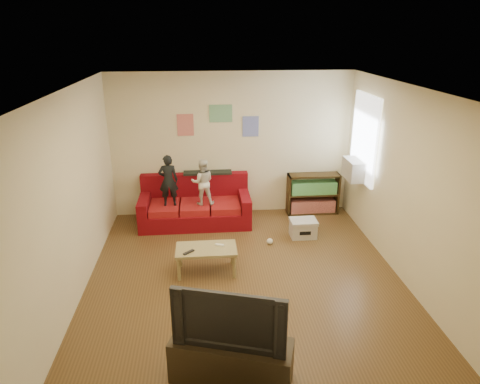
{
  "coord_description": "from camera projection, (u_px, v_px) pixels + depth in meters",
  "views": [
    {
      "loc": [
        -0.55,
        -5.3,
        3.39
      ],
      "look_at": [
        0.0,
        0.8,
        1.05
      ],
      "focal_mm": 32.0,
      "sensor_mm": 36.0,
      "label": 1
    }
  ],
  "objects": [
    {
      "name": "ac_unit",
      "position": [
        354.0,
        169.0,
        7.51
      ],
      "size": [
        0.28,
        0.55,
        0.35
      ],
      "primitive_type": "cube",
      "color": "#B7B2A3",
      "rests_on": "window"
    },
    {
      "name": "child_a",
      "position": [
        168.0,
        181.0,
        7.54
      ],
      "size": [
        0.35,
        0.24,
        0.94
      ],
      "primitive_type": "imported",
      "rotation": [
        0.0,
        0.0,
        3.18
      ],
      "color": "black",
      "rests_on": "sofa"
    },
    {
      "name": "room_shell",
      "position": [
        245.0,
        192.0,
        5.7
      ],
      "size": [
        4.52,
        5.02,
        2.72
      ],
      "color": "brown",
      "rests_on": "ground"
    },
    {
      "name": "remote",
      "position": [
        189.0,
        252.0,
        6.1
      ],
      "size": [
        0.16,
        0.15,
        0.02
      ],
      "primitive_type": "cube",
      "rotation": [
        0.0,
        0.0,
        0.73
      ],
      "color": "black",
      "rests_on": "coffee_table"
    },
    {
      "name": "tv_stand",
      "position": [
        231.0,
        360.0,
        4.35
      ],
      "size": [
        1.3,
        0.77,
        0.46
      ],
      "primitive_type": "cube",
      "rotation": [
        0.0,
        0.0,
        -0.31
      ],
      "color": "#352B1C",
      "rests_on": "ground"
    },
    {
      "name": "window",
      "position": [
        364.0,
        138.0,
        7.32
      ],
      "size": [
        0.04,
        1.08,
        1.48
      ],
      "primitive_type": "cube",
      "color": "white",
      "rests_on": "room_shell"
    },
    {
      "name": "artwork_center",
      "position": [
        221.0,
        113.0,
        7.78
      ],
      "size": [
        0.42,
        0.01,
        0.32
      ],
      "primitive_type": "cube",
      "color": "#72B27F",
      "rests_on": "room_shell"
    },
    {
      "name": "sofa",
      "position": [
        195.0,
        207.0,
        7.94
      ],
      "size": [
        2.01,
        0.92,
        0.88
      ],
      "color": "maroon",
      "rests_on": "ground"
    },
    {
      "name": "artwork_right",
      "position": [
        251.0,
        126.0,
        7.92
      ],
      "size": [
        0.3,
        0.01,
        0.38
      ],
      "primitive_type": "cube",
      "color": "#727FCC",
      "rests_on": "room_shell"
    },
    {
      "name": "coffee_table",
      "position": [
        206.0,
        251.0,
        6.26
      ],
      "size": [
        0.88,
        0.49,
        0.4
      ],
      "color": "tan",
      "rests_on": "ground"
    },
    {
      "name": "child_b",
      "position": [
        203.0,
        182.0,
        7.6
      ],
      "size": [
        0.41,
        0.33,
        0.84
      ],
      "primitive_type": "imported",
      "rotation": [
        0.0,
        0.0,
        3.16
      ],
      "color": "silver",
      "rests_on": "sofa"
    },
    {
      "name": "television",
      "position": [
        231.0,
        315.0,
        4.15
      ],
      "size": [
        1.12,
        0.47,
        0.65
      ],
      "primitive_type": "imported",
      "rotation": [
        0.0,
        0.0,
        -0.3
      ],
      "color": "black",
      "rests_on": "tv_stand"
    },
    {
      "name": "tissue",
      "position": [
        270.0,
        241.0,
        7.18
      ],
      "size": [
        0.11,
        0.11,
        0.1
      ],
      "primitive_type": "sphere",
      "rotation": [
        0.0,
        0.0,
        0.01
      ],
      "color": "silver",
      "rests_on": "ground"
    },
    {
      "name": "artwork_left",
      "position": [
        185.0,
        125.0,
        7.8
      ],
      "size": [
        0.3,
        0.01,
        0.4
      ],
      "primitive_type": "cube",
      "color": "#D87266",
      "rests_on": "room_shell"
    },
    {
      "name": "bookshelf",
      "position": [
        313.0,
        196.0,
        8.32
      ],
      "size": [
        0.99,
        0.3,
        0.79
      ],
      "color": "#34250F",
      "rests_on": "ground"
    },
    {
      "name": "file_box",
      "position": [
        303.0,
        228.0,
        7.41
      ],
      "size": [
        0.45,
        0.35,
        0.31
      ],
      "color": "silver",
      "rests_on": "ground"
    },
    {
      "name": "game_controller",
      "position": [
        220.0,
        245.0,
        6.3
      ],
      "size": [
        0.13,
        0.08,
        0.03
      ],
      "primitive_type": "cube",
      "rotation": [
        0.0,
        0.0,
        -0.35
      ],
      "color": "white",
      "rests_on": "coffee_table"
    }
  ]
}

